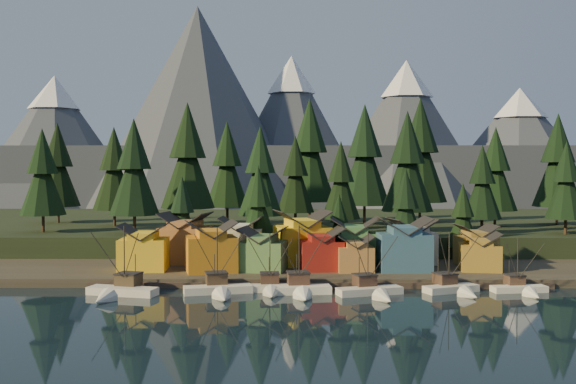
{
  "coord_description": "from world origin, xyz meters",
  "views": [
    {
      "loc": [
        -4.94,
        -94.38,
        20.36
      ],
      "look_at": [
        -5.65,
        30.0,
        16.02
      ],
      "focal_mm": 40.0,
      "sensor_mm": 36.0,
      "label": 1
    }
  ],
  "objects_px": {
    "house_back_0": "(185,237)",
    "boat_3": "(301,280)",
    "boat_6": "(522,282)",
    "boat_2": "(270,280)",
    "house_front_1": "(211,245)",
    "boat_5": "(455,281)",
    "house_front_0": "(144,246)",
    "boat_0": "(118,283)",
    "house_back_1": "(241,239)",
    "boat_1": "(219,281)",
    "boat_4": "(373,283)"
  },
  "relations": [
    {
      "from": "boat_6",
      "to": "boat_2",
      "type": "bearing_deg",
      "value": 171.97
    },
    {
      "from": "house_back_0",
      "to": "boat_1",
      "type": "bearing_deg",
      "value": -59.78
    },
    {
      "from": "boat_5",
      "to": "boat_6",
      "type": "relative_size",
      "value": 1.08
    },
    {
      "from": "house_front_1",
      "to": "boat_2",
      "type": "bearing_deg",
      "value": -61.47
    },
    {
      "from": "boat_4",
      "to": "house_back_0",
      "type": "xyz_separation_m",
      "value": [
        -34.59,
        26.32,
        4.78
      ]
    },
    {
      "from": "boat_5",
      "to": "house_back_1",
      "type": "height_order",
      "value": "house_back_1"
    },
    {
      "from": "house_front_1",
      "to": "house_back_1",
      "type": "relative_size",
      "value": 1.17
    },
    {
      "from": "boat_4",
      "to": "boat_5",
      "type": "height_order",
      "value": "boat_4"
    },
    {
      "from": "house_front_0",
      "to": "boat_2",
      "type": "bearing_deg",
      "value": -32.84
    },
    {
      "from": "boat_3",
      "to": "house_front_1",
      "type": "bearing_deg",
      "value": 131.93
    },
    {
      "from": "house_back_1",
      "to": "house_front_0",
      "type": "bearing_deg",
      "value": -151.08
    },
    {
      "from": "boat_2",
      "to": "house_front_1",
      "type": "relative_size",
      "value": 1.0
    },
    {
      "from": "boat_2",
      "to": "house_back_1",
      "type": "distance_m",
      "value": 24.33
    },
    {
      "from": "boat_3",
      "to": "house_front_0",
      "type": "distance_m",
      "value": 33.55
    },
    {
      "from": "boat_5",
      "to": "house_front_0",
      "type": "relative_size",
      "value": 1.23
    },
    {
      "from": "boat_0",
      "to": "house_back_1",
      "type": "height_order",
      "value": "boat_0"
    },
    {
      "from": "boat_6",
      "to": "house_front_1",
      "type": "xyz_separation_m",
      "value": [
        -52.98,
        12.92,
        4.58
      ]
    },
    {
      "from": "boat_4",
      "to": "house_back_1",
      "type": "xyz_separation_m",
      "value": [
        -23.39,
        25.81,
        4.32
      ]
    },
    {
      "from": "boat_1",
      "to": "house_front_1",
      "type": "bearing_deg",
      "value": 88.22
    },
    {
      "from": "boat_4",
      "to": "boat_6",
      "type": "bearing_deg",
      "value": -11.87
    },
    {
      "from": "boat_1",
      "to": "house_back_1",
      "type": "xyz_separation_m",
      "value": [
        1.55,
        24.91,
        4.2
      ]
    },
    {
      "from": "boat_2",
      "to": "house_front_0",
      "type": "bearing_deg",
      "value": 145.59
    },
    {
      "from": "boat_1",
      "to": "house_front_1",
      "type": "relative_size",
      "value": 1.16
    },
    {
      "from": "boat_3",
      "to": "house_front_1",
      "type": "height_order",
      "value": "boat_3"
    },
    {
      "from": "boat_5",
      "to": "house_back_0",
      "type": "xyz_separation_m",
      "value": [
        -48.4,
        24.06,
        4.72
      ]
    },
    {
      "from": "boat_0",
      "to": "house_front_0",
      "type": "height_order",
      "value": "boat_0"
    },
    {
      "from": "boat_0",
      "to": "boat_1",
      "type": "xyz_separation_m",
      "value": [
        15.98,
        1.65,
        -0.09
      ]
    },
    {
      "from": "boat_4",
      "to": "boat_1",
      "type": "bearing_deg",
      "value": 160.45
    },
    {
      "from": "boat_6",
      "to": "house_back_0",
      "type": "distance_m",
      "value": 64.32
    },
    {
      "from": "boat_2",
      "to": "boat_4",
      "type": "distance_m",
      "value": 16.86
    },
    {
      "from": "boat_1",
      "to": "boat_5",
      "type": "distance_m",
      "value": 38.78
    },
    {
      "from": "boat_1",
      "to": "boat_6",
      "type": "height_order",
      "value": "boat_1"
    },
    {
      "from": "house_back_1",
      "to": "boat_0",
      "type": "bearing_deg",
      "value": -121.66
    },
    {
      "from": "boat_5",
      "to": "boat_6",
      "type": "xyz_separation_m",
      "value": [
        11.12,
        0.18,
        -0.3
      ]
    },
    {
      "from": "house_back_0",
      "to": "house_front_1",
      "type": "bearing_deg",
      "value": -49.74
    },
    {
      "from": "boat_1",
      "to": "house_front_0",
      "type": "relative_size",
      "value": 1.39
    },
    {
      "from": "boat_0",
      "to": "house_back_1",
      "type": "relative_size",
      "value": 1.38
    },
    {
      "from": "house_back_0",
      "to": "boat_3",
      "type": "bearing_deg",
      "value": -38.62
    },
    {
      "from": "house_back_0",
      "to": "house_back_1",
      "type": "height_order",
      "value": "house_back_0"
    },
    {
      "from": "boat_6",
      "to": "house_front_1",
      "type": "distance_m",
      "value": 54.72
    },
    {
      "from": "boat_1",
      "to": "house_back_1",
      "type": "bearing_deg",
      "value": 72.53
    },
    {
      "from": "boat_1",
      "to": "boat_3",
      "type": "distance_m",
      "value": 13.29
    },
    {
      "from": "boat_1",
      "to": "boat_4",
      "type": "bearing_deg",
      "value": -15.98
    },
    {
      "from": "house_back_1",
      "to": "house_front_1",
      "type": "bearing_deg",
      "value": -112.26
    },
    {
      "from": "boat_1",
      "to": "boat_3",
      "type": "height_order",
      "value": "boat_3"
    },
    {
      "from": "boat_1",
      "to": "boat_3",
      "type": "xyz_separation_m",
      "value": [
        13.29,
        -0.1,
        0.21
      ]
    },
    {
      "from": "house_back_1",
      "to": "boat_6",
      "type": "bearing_deg",
      "value": -24.05
    },
    {
      "from": "house_front_0",
      "to": "house_front_1",
      "type": "height_order",
      "value": "house_front_1"
    },
    {
      "from": "boat_0",
      "to": "boat_3",
      "type": "bearing_deg",
      "value": 16.95
    },
    {
      "from": "house_front_0",
      "to": "house_back_1",
      "type": "height_order",
      "value": "house_back_1"
    }
  ]
}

